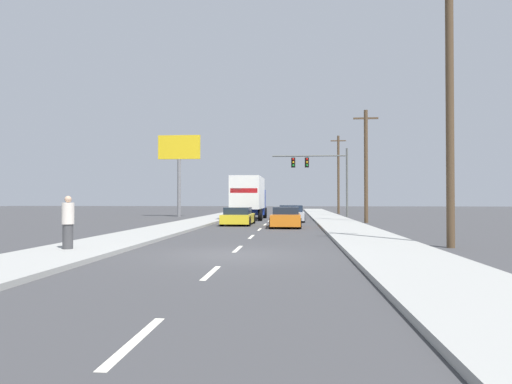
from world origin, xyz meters
TOP-DOWN VIEW (x-y plane):
  - ground_plane at (0.00, 25.00)m, footprint 140.00×140.00m
  - sidewalk_right at (5.05, 20.00)m, footprint 2.99×80.00m
  - sidewalk_left at (-5.05, 20.00)m, footprint 2.99×80.00m
  - lane_markings at (0.00, 21.61)m, footprint 0.14×62.00m
  - box_truck at (-1.80, 23.67)m, footprint 2.57×7.94m
  - car_yellow at (-1.77, 16.04)m, footprint 1.99×4.33m
  - car_navy at (1.47, 27.78)m, footprint 1.95×4.29m
  - car_silver at (1.77, 20.79)m, footprint 2.01×4.47m
  - car_orange at (1.46, 13.76)m, footprint 1.87×4.12m
  - traffic_signal_mast at (4.11, 30.18)m, footprint 7.38×0.69m
  - utility_pole_near at (7.48, 2.61)m, footprint 1.80×0.28m
  - utility_pole_mid at (7.22, 19.34)m, footprint 1.80×0.28m
  - utility_pole_far at (7.25, 39.58)m, footprint 1.80×0.28m
  - roadside_billboard at (-9.25, 29.09)m, footprint 4.18×0.36m
  - pedestrian_near_corner at (-5.25, -0.05)m, footprint 0.38×0.38m

SIDE VIEW (x-z plane):
  - ground_plane at x=0.00m, z-range 0.00..0.00m
  - lane_markings at x=0.00m, z-range 0.00..0.01m
  - sidewalk_right at x=5.05m, z-range 0.00..0.14m
  - sidewalk_left at x=-5.05m, z-range 0.00..0.14m
  - car_navy at x=1.47m, z-range -0.05..1.13m
  - car_yellow at x=-1.77m, z-range -0.04..1.15m
  - car_orange at x=1.46m, z-range -0.05..1.19m
  - car_silver at x=1.77m, z-range -0.04..1.22m
  - pedestrian_near_corner at x=-5.25m, z-range 0.14..1.83m
  - box_truck at x=-1.80m, z-range 0.25..3.80m
  - utility_pole_mid at x=7.22m, z-range 0.14..8.39m
  - utility_pole_far at x=7.25m, z-range 0.14..9.40m
  - traffic_signal_mast at x=4.11m, z-range 1.48..8.19m
  - utility_pole_near at x=7.48m, z-range 0.14..9.76m
  - roadside_billboard at x=-9.25m, z-range 1.74..9.75m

